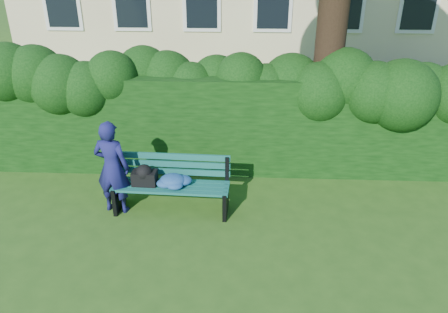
{
  "coord_description": "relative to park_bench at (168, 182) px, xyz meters",
  "views": [
    {
      "loc": [
        0.29,
        -5.41,
        3.86
      ],
      "look_at": [
        0.0,
        0.6,
        0.95
      ],
      "focal_mm": 35.0,
      "sensor_mm": 36.0,
      "label": 1
    }
  ],
  "objects": [
    {
      "name": "hedge",
      "position": [
        0.88,
        1.64,
        0.4
      ],
      "size": [
        10.0,
        1.0,
        1.8
      ],
      "color": "black",
      "rests_on": "ground"
    },
    {
      "name": "man_reading",
      "position": [
        -0.85,
        -0.05,
        0.27
      ],
      "size": [
        0.61,
        0.45,
        1.53
      ],
      "primitive_type": "imported",
      "rotation": [
        0.0,
        0.0,
        2.98
      ],
      "color": "#171853",
      "rests_on": "ground"
    },
    {
      "name": "park_bench",
      "position": [
        0.0,
        0.0,
        0.0
      ],
      "size": [
        1.85,
        0.63,
        0.89
      ],
      "rotation": [
        0.0,
        0.0,
        -0.04
      ],
      "color": "#0F4D42",
      "rests_on": "ground"
    },
    {
      "name": "ground",
      "position": [
        0.88,
        -0.56,
        -0.5
      ],
      "size": [
        80.0,
        80.0,
        0.0
      ],
      "primitive_type": "plane",
      "color": "#2C5518",
      "rests_on": "ground"
    }
  ]
}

